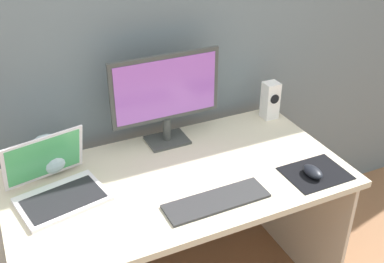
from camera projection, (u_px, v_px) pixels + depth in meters
wall_back at (134, 15)px, 1.95m from camera, size 6.00×0.04×2.50m
desk at (179, 205)px, 1.95m from camera, size 1.35×0.71×0.71m
monitor at (166, 94)px, 1.99m from camera, size 0.49×0.14×0.41m
speaker_right at (270, 100)px, 2.26m from camera, size 0.07×0.07×0.18m
laptop at (56, 185)px, 1.74m from camera, size 0.36×0.34×0.22m
fishbowl at (48, 154)px, 1.87m from camera, size 0.16×0.16×0.16m
keyboard_external at (217, 201)px, 1.73m from camera, size 0.40×0.13×0.01m
mousepad at (315, 173)px, 1.89m from camera, size 0.25×0.20×0.00m
mouse at (313, 172)px, 1.86m from camera, size 0.06×0.10×0.04m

